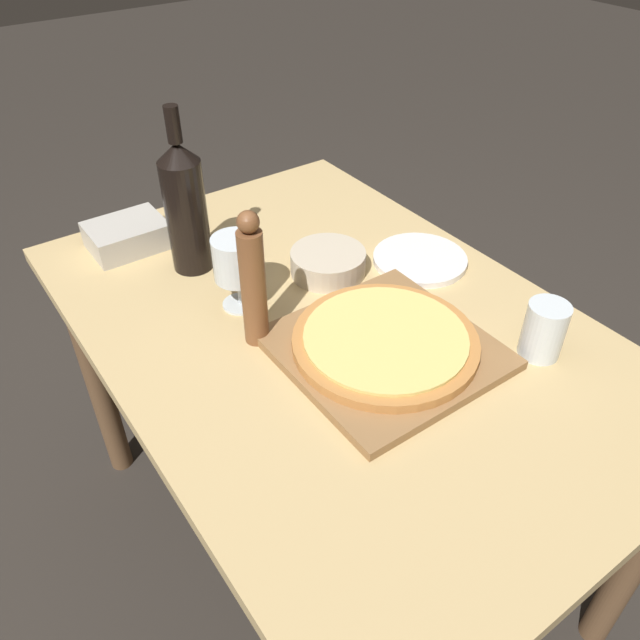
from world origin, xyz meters
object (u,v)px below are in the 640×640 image
pepper_mill (253,282)px  wine_glass (236,260)px  pizza (385,341)px  small_bowl (328,262)px  wine_bottle (185,206)px

pepper_mill → wine_glass: size_ratio=1.74×
pizza → pepper_mill: pepper_mill is taller
pizza → small_bowl: small_bowl is taller
pizza → wine_glass: (-0.14, 0.27, 0.07)m
pizza → pepper_mill: 0.25m
pizza → wine_bottle: wine_bottle is taller
pizza → wine_glass: size_ratio=2.19×
wine_glass → small_bowl: (0.21, -0.01, -0.08)m
wine_bottle → wine_glass: 0.18m
pepper_mill → wine_glass: bearing=76.4°
pizza → small_bowl: (0.07, 0.27, -0.00)m
wine_bottle → wine_glass: bearing=-86.0°
wine_glass → wine_bottle: bearing=94.0°
wine_glass → small_bowl: bearing=-2.1°
pizza → pepper_mill: (-0.16, 0.17, 0.10)m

